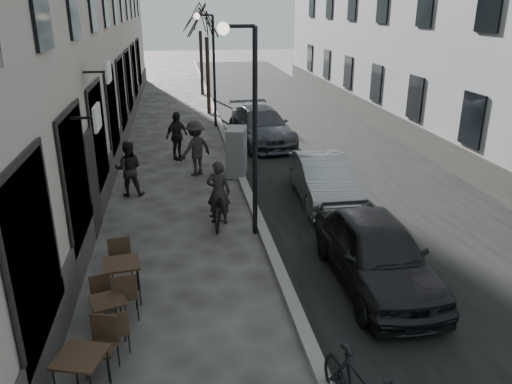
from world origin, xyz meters
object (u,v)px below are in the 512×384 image
object	(u,v)px
tree_far	(200,18)
bistro_set_c	(123,277)
pedestrian_far	(177,136)
bicycle	(219,204)
pedestrian_near	(129,169)
pedestrian_mid	(196,148)
car_far	(261,126)
streetlamp_far	(210,58)
bistro_set_a	(82,373)
car_mid	(323,180)
streetlamp_near	(248,110)
bistro_set_b	(109,313)
car_near	(376,252)
utility_cabinet	(237,152)
tree_near	(206,21)

from	to	relation	value
tree_far	bistro_set_c	xyz separation A→B (m)	(-2.91, -23.63, -4.16)
pedestrian_far	bicycle	bearing A→B (deg)	-125.24
pedestrian_near	bicycle	bearing A→B (deg)	137.79
pedestrian_mid	car_far	size ratio (longest dim) A/B	0.38
streetlamp_far	bistro_set_c	world-z (taller)	streetlamp_far
bistro_set_a	car_mid	xyz separation A→B (m)	(5.65, 7.11, 0.18)
streetlamp_near	car_mid	xyz separation A→B (m)	(2.47, 1.85, -2.49)
streetlamp_far	bistro_set_b	xyz separation A→B (m)	(-2.98, -15.70, -2.73)
bistro_set_a	pedestrian_near	distance (m)	8.50
bicycle	pedestrian_mid	distance (m)	4.13
tree_far	bistro_set_a	xyz separation A→B (m)	(-3.25, -26.26, -4.18)
tree_far	pedestrian_far	xyz separation A→B (m)	(-1.75, -14.19, -3.77)
pedestrian_mid	car_mid	bearing A→B (deg)	104.09
car_mid	streetlamp_far	bearing A→B (deg)	106.70
car_far	car_near	bearing A→B (deg)	-93.55
utility_cabinet	car_mid	bearing A→B (deg)	-37.42
car_near	bistro_set_c	bearing A→B (deg)	178.34
bistro_set_c	pedestrian_near	size ratio (longest dim) A/B	1.00
bistro_set_a	pedestrian_far	bearing A→B (deg)	100.87
utility_cabinet	car_mid	distance (m)	3.52
pedestrian_mid	car_mid	xyz separation A→B (m)	(3.55, -3.02, -0.26)
car_mid	bicycle	bearing A→B (deg)	-158.25
tree_near	bistro_set_c	world-z (taller)	tree_near
tree_near	bistro_set_a	distance (m)	20.94
streetlamp_far	utility_cabinet	size ratio (longest dim) A/B	3.13
car_near	bistro_set_a	bearing A→B (deg)	-155.23
bistro_set_c	bicycle	size ratio (longest dim) A/B	0.85
streetlamp_near	car_near	distance (m)	4.33
bistro_set_a	pedestrian_far	xyz separation A→B (m)	(1.50, 12.07, 0.41)
pedestrian_near	pedestrian_mid	size ratio (longest dim) A/B	0.91
pedestrian_mid	car_far	distance (m)	4.78
bistro_set_a	pedestrian_far	world-z (taller)	pedestrian_far
streetlamp_near	bistro_set_b	size ratio (longest dim) A/B	3.50
bistro_set_c	pedestrian_mid	xyz separation A→B (m)	(1.76, 7.50, 0.43)
bicycle	car_mid	bearing A→B (deg)	-151.75
streetlamp_near	bistro_set_c	size ratio (longest dim) A/B	3.00
car_near	streetlamp_near	bearing A→B (deg)	128.75
car_near	bicycle	bearing A→B (deg)	129.20
streetlamp_far	car_mid	xyz separation A→B (m)	(2.47, -10.15, -2.49)
streetlamp_near	car_far	bearing A→B (deg)	78.30
bistro_set_b	pedestrian_near	distance (m)	6.95
tree_near	bistro_set_a	size ratio (longest dim) A/B	3.45
streetlamp_far	bicycle	xyz separation A→B (m)	(-0.67, -11.22, -2.64)
pedestrian_mid	car_far	world-z (taller)	pedestrian_mid
tree_far	bicycle	bearing A→B (deg)	-92.10
streetlamp_far	bistro_set_c	bearing A→B (deg)	-100.97
bistro_set_a	utility_cabinet	size ratio (longest dim) A/B	1.02
tree_far	bistro_set_c	distance (m)	24.17
car_near	pedestrian_near	bearing A→B (deg)	131.96
bistro_set_c	pedestrian_far	distance (m)	9.52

